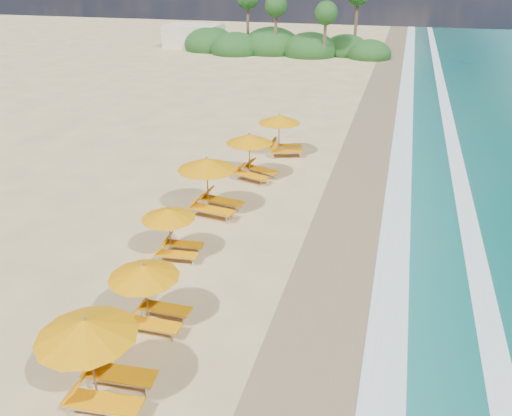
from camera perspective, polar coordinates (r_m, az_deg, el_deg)
The scene contains 11 objects.
ground at distance 21.18m, azimuth 0.00°, elevation -2.93°, with size 160.00×160.00×0.00m, color #D4BB7C.
wet_sand at distance 20.59m, azimuth 10.81°, elevation -4.30°, with size 4.00×160.00×0.01m, color #877050.
surf_foam at distance 20.62m, azimuth 18.30°, elevation -5.12°, with size 4.00×160.00×0.01m.
station_0 at distance 13.67m, azimuth -17.11°, elevation -15.28°, with size 2.86×2.68×2.52m.
station_1 at distance 15.90m, azimuth -11.57°, elevation -9.01°, with size 2.34×2.16×2.16m.
station_2 at distance 19.37m, azimuth -9.11°, elevation -2.34°, with size 2.35×2.21×2.04m.
station_3 at distance 22.50m, azimuth -4.95°, elevation 2.86°, with size 3.05×2.89×2.60m.
station_4 at distance 26.21m, azimuth -0.40°, elevation 6.04°, with size 3.07×3.00×2.41m.
station_5 at distance 29.70m, azimuth 2.93°, elevation 8.40°, with size 3.09×3.02×2.44m.
treeline at distance 65.82m, azimuth 2.54°, elevation 17.55°, with size 25.80×8.80×9.74m.
beach_building at distance 71.79m, azimuth -6.88°, elevation 18.40°, with size 7.00×5.00×2.80m, color beige.
Camera 1 is at (5.05, -17.92, 10.09)m, focal length 36.17 mm.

